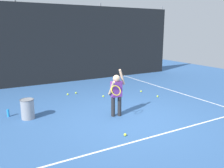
{
  "coord_description": "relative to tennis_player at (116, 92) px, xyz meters",
  "views": [
    {
      "loc": [
        -3.48,
        -5.2,
        2.43
      ],
      "look_at": [
        -0.1,
        0.78,
        0.85
      ],
      "focal_mm": 37.96,
      "sensor_mm": 36.0,
      "label": 1
    }
  ],
  "objects": [
    {
      "name": "court_line_sideline",
      "position": [
        3.47,
        0.66,
        -0.72
      ],
      "size": [
        0.05,
        9.0,
        0.0
      ],
      "primitive_type": "cube",
      "color": "white",
      "rests_on": "ground"
    },
    {
      "name": "ball_hopper",
      "position": [
        -2.24,
        1.06,
        -0.44
      ],
      "size": [
        0.38,
        0.38,
        0.56
      ],
      "color": "gray",
      "rests_on": "ground"
    },
    {
      "name": "back_fence_windscreen",
      "position": [
        0.21,
        5.15,
        1.04
      ],
      "size": [
        11.93,
        0.08,
        3.53
      ],
      "primitive_type": "cube",
      "color": "black",
      "rests_on": "ground"
    },
    {
      "name": "water_bottle",
      "position": [
        -2.71,
        1.49,
        -0.62
      ],
      "size": [
        0.07,
        0.07,
        0.22
      ],
      "primitive_type": "cylinder",
      "color": "#268CD8",
      "rests_on": "ground"
    },
    {
      "name": "tennis_ball_5",
      "position": [
        2.22,
        1.83,
        -0.69
      ],
      "size": [
        0.07,
        0.07,
        0.07
      ],
      "primitive_type": "sphere",
      "color": "#CCE033",
      "rests_on": "ground"
    },
    {
      "name": "tennis_ball_6",
      "position": [
        -0.47,
        2.84,
        -0.69
      ],
      "size": [
        0.07,
        0.07,
        0.07
      ],
      "primitive_type": "sphere",
      "color": "#CCE033",
      "rests_on": "ground"
    },
    {
      "name": "tennis_ball_3",
      "position": [
        -0.48,
        -1.23,
        -0.69
      ],
      "size": [
        0.07,
        0.07,
        0.07
      ],
      "primitive_type": "sphere",
      "color": "#CCE033",
      "rests_on": "ground"
    },
    {
      "name": "tennis_ball_4",
      "position": [
        0.58,
        1.93,
        -0.69
      ],
      "size": [
        0.07,
        0.07,
        0.07
      ],
      "primitive_type": "sphere",
      "color": "#CCE033",
      "rests_on": "ground"
    },
    {
      "name": "tennis_ball_1",
      "position": [
        2.32,
        0.93,
        -0.69
      ],
      "size": [
        0.07,
        0.07,
        0.07
      ],
      "primitive_type": "sphere",
      "color": "#CCE033",
      "rests_on": "ground"
    },
    {
      "name": "tennis_player",
      "position": [
        0.0,
        0.0,
        0.0
      ],
      "size": [
        0.7,
        0.6,
        1.35
      ],
      "rotation": [
        0.0,
        0.0,
        0.04
      ],
      "color": "#232326",
      "rests_on": "ground"
    },
    {
      "name": "fence_post_1",
      "position": [
        -1.73,
        5.21,
        1.12
      ],
      "size": [
        0.09,
        0.09,
        3.68
      ],
      "primitive_type": "cylinder",
      "color": "slate",
      "rests_on": "ground"
    },
    {
      "name": "fence_post_3",
      "position": [
        6.02,
        5.21,
        1.12
      ],
      "size": [
        0.09,
        0.09,
        3.68
      ],
      "primitive_type": "cylinder",
      "color": "slate",
      "rests_on": "ground"
    },
    {
      "name": "ground_plane",
      "position": [
        0.21,
        -0.34,
        -0.73
      ],
      "size": [
        20.0,
        20.0,
        0.0
      ],
      "primitive_type": "plane",
      "color": "#335B93"
    },
    {
      "name": "court_line_baseline",
      "position": [
        0.21,
        -1.57,
        -0.72
      ],
      "size": [
        9.0,
        0.05,
        0.0
      ],
      "primitive_type": "cube",
      "color": "white",
      "rests_on": "ground"
    },
    {
      "name": "tennis_ball_2",
      "position": [
        -0.12,
        2.88,
        -0.69
      ],
      "size": [
        0.07,
        0.07,
        0.07
      ],
      "primitive_type": "sphere",
      "color": "#CCE033",
      "rests_on": "ground"
    },
    {
      "name": "fence_post_2",
      "position": [
        2.14,
        5.21,
        1.12
      ],
      "size": [
        0.09,
        0.09,
        3.68
      ],
      "primitive_type": "cylinder",
      "color": "slate",
      "rests_on": "ground"
    }
  ]
}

